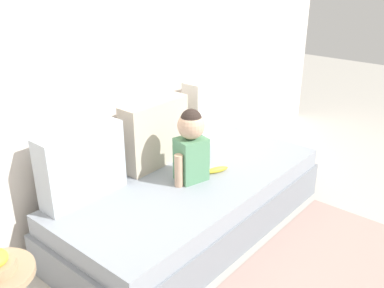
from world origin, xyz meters
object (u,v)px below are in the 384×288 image
throw_pillow_left (82,164)px  toddler (192,144)px  throw_pillow_right (209,109)px  couch (193,203)px  throw_pillow_center (155,133)px  banana (217,170)px

throw_pillow_left → toddler: 0.69m
toddler → throw_pillow_right: bearing=29.1°
couch → throw_pillow_right: bearing=29.4°
throw_pillow_center → banana: (0.17, -0.42, -0.21)m
couch → toddler: bearing=-165.7°
throw_pillow_left → throw_pillow_center: bearing=0.0°
throw_pillow_right → banana: size_ratio=2.94×
couch → throw_pillow_center: (0.00, 0.35, 0.43)m
throw_pillow_center → throw_pillow_right: throw_pillow_right is taller
couch → throw_pillow_left: size_ratio=3.69×
couch → throw_pillow_right: 0.83m
throw_pillow_left → couch: bearing=-29.4°
throw_pillow_center → banana: 0.50m
throw_pillow_right → throw_pillow_left: bearing=180.0°
throw_pillow_center → throw_pillow_right: 0.61m
couch → throw_pillow_right: (0.61, 0.35, 0.45)m
throw_pillow_left → throw_pillow_right: bearing=0.0°
throw_pillow_left → toddler: bearing=-30.4°
couch → banana: banana is taller
couch → throw_pillow_left: bearing=150.6°
throw_pillow_left → throw_pillow_center: size_ratio=1.03×
toddler → banana: bearing=-20.4°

